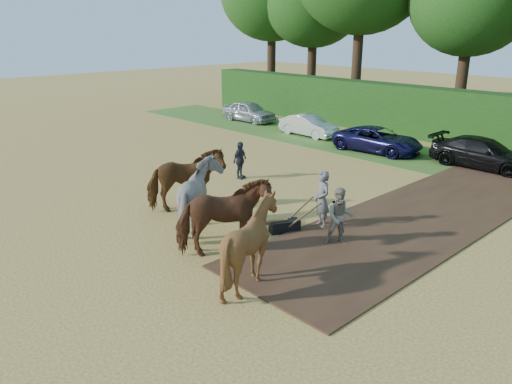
% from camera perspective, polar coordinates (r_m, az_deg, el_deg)
% --- Properties ---
extents(ground, '(120.00, 120.00, 0.00)m').
position_cam_1_polar(ground, '(14.53, 0.38, -7.72)').
color(ground, gold).
rests_on(ground, ground).
extents(earth_strip, '(4.50, 17.00, 0.05)m').
position_cam_1_polar(earth_strip, '(18.98, 19.12, -2.26)').
color(earth_strip, '#472D1C').
rests_on(earth_strip, ground).
extents(grass_verge, '(50.00, 5.00, 0.03)m').
position_cam_1_polar(grass_verge, '(25.68, 23.59, 2.49)').
color(grass_verge, '#38601E').
rests_on(grass_verge, ground).
extents(spectator_near, '(1.11, 1.12, 1.82)m').
position_cam_1_polar(spectator_near, '(15.34, 9.60, -2.82)').
color(spectator_near, '#9F917C').
rests_on(spectator_near, ground).
extents(spectator_far, '(0.65, 1.04, 1.64)m').
position_cam_1_polar(spectator_far, '(21.85, -1.84, 3.65)').
color(spectator_far, '#252831').
rests_on(spectator_far, ground).
extents(plough_team, '(8.02, 6.08, 2.31)m').
position_cam_1_polar(plough_team, '(15.31, -4.65, -1.71)').
color(plough_team, '#593216').
rests_on(plough_team, ground).
extents(parked_cars, '(36.65, 3.28, 1.43)m').
position_cam_1_polar(parked_cars, '(25.08, 25.76, 3.42)').
color(parked_cars, '#AEB0B5').
rests_on(parked_cars, ground).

